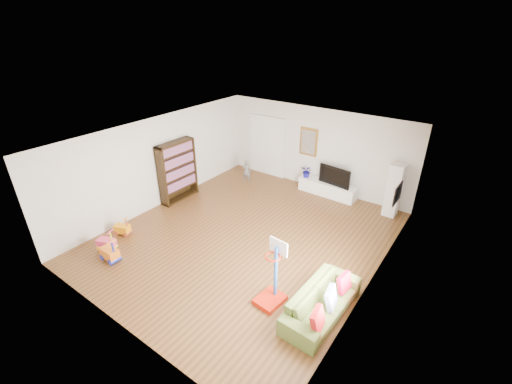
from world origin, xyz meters
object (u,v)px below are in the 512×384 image
Objects in this scene: sofa at (322,302)px; basketball_hoop at (271,275)px; media_console at (327,188)px; bookshelf at (178,171)px.

basketball_hoop is (-0.98, -0.34, 0.42)m from sofa.
bookshelf is at bearing -139.65° from media_console.
basketball_hoop is at bearing 111.57° from sofa.
media_console is at bearing 26.22° from sofa.
media_console is at bearing 108.61° from basketball_hoop.
basketball_hoop is at bearing -76.03° from media_console.
bookshelf is 0.95× the size of sofa.
sofa is 1.12m from basketball_hoop.
basketball_hoop is (4.82, -2.07, -0.23)m from bookshelf.
media_console is at bearing 39.40° from bookshelf.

